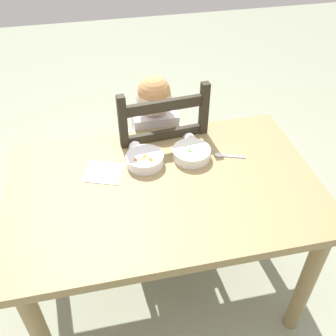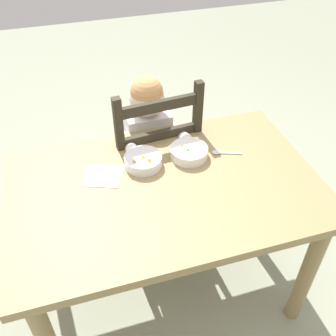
# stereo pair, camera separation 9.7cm
# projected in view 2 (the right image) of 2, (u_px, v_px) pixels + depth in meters

# --- Properties ---
(ground_plane) EXTENTS (8.00, 8.00, 0.00)m
(ground_plane) POSITION_uv_depth(u_px,v_px,m) (166.00, 286.00, 2.05)
(ground_plane) COLOR gray
(dining_table) EXTENTS (1.27, 0.80, 0.74)m
(dining_table) POSITION_uv_depth(u_px,v_px,m) (166.00, 205.00, 1.64)
(dining_table) COLOR #957F51
(dining_table) RESTS_ON ground
(dining_chair) EXTENTS (0.45, 0.45, 1.00)m
(dining_chair) POSITION_uv_depth(u_px,v_px,m) (151.00, 164.00, 2.08)
(dining_chair) COLOR #2A2519
(dining_chair) RESTS_ON ground
(child_figure) EXTENTS (0.32, 0.31, 0.98)m
(child_figure) POSITION_uv_depth(u_px,v_px,m) (150.00, 139.00, 1.96)
(child_figure) COLOR white
(child_figure) RESTS_ON ground
(bowl_of_peas) EXTENTS (0.17, 0.17, 0.05)m
(bowl_of_peas) POSITION_uv_depth(u_px,v_px,m) (189.00, 152.00, 1.70)
(bowl_of_peas) COLOR white
(bowl_of_peas) RESTS_ON dining_table
(bowl_of_carrots) EXTENTS (0.16, 0.16, 0.05)m
(bowl_of_carrots) POSITION_uv_depth(u_px,v_px,m) (143.00, 161.00, 1.65)
(bowl_of_carrots) COLOR white
(bowl_of_carrots) RESTS_ON dining_table
(spoon) EXTENTS (0.14, 0.07, 0.01)m
(spoon) POSITION_uv_depth(u_px,v_px,m) (221.00, 153.00, 1.72)
(spoon) COLOR silver
(spoon) RESTS_ON dining_table
(paper_napkin) EXTENTS (0.19, 0.18, 0.00)m
(paper_napkin) POSITION_uv_depth(u_px,v_px,m) (103.00, 176.00, 1.61)
(paper_napkin) COLOR white
(paper_napkin) RESTS_ON dining_table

